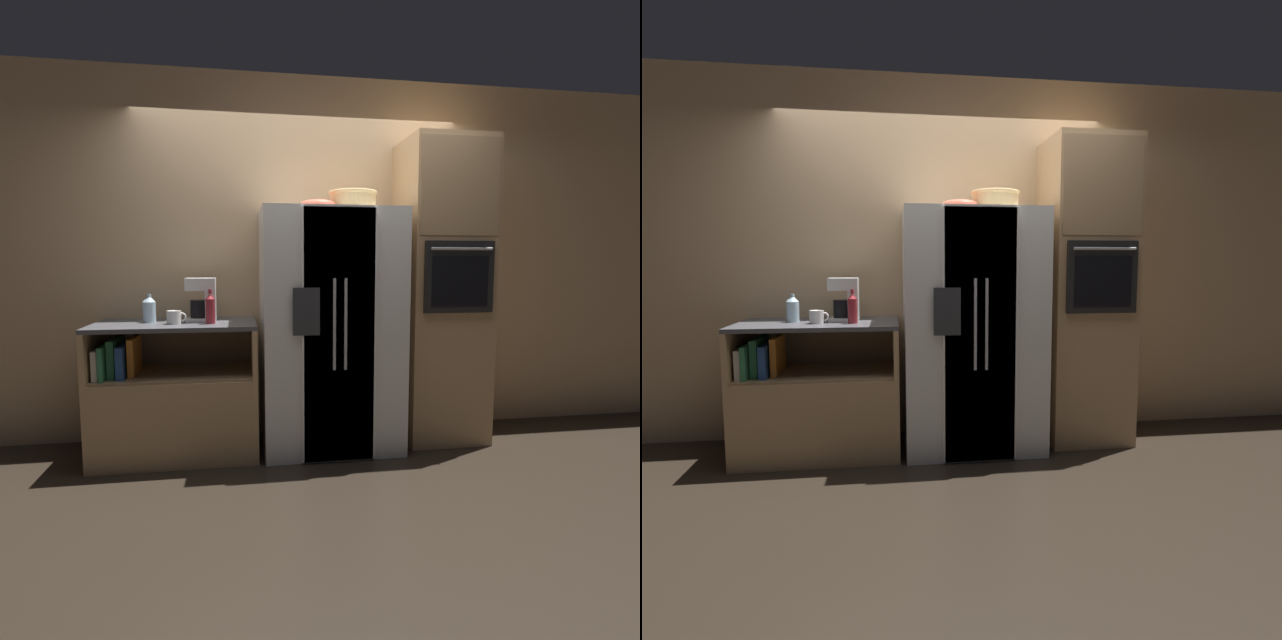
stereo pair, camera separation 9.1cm
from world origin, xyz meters
TOP-DOWN VIEW (x-y plane):
  - ground_plane at (0.00, 0.00)m, footprint 20.00×20.00m
  - wall_back at (0.00, 0.44)m, footprint 12.00×0.06m
  - counter_left at (-0.94, 0.07)m, footprint 1.12×0.67m
  - refrigerator at (0.18, 0.04)m, footprint 1.00×0.75m
  - wall_oven at (1.06, 0.10)m, footprint 0.62×0.66m
  - wicker_basket at (0.35, 0.08)m, footprint 0.35×0.35m
  - fruit_bowl at (0.08, 0.00)m, footprint 0.25×0.25m
  - bottle_tall at (-0.68, -0.04)m, footprint 0.06×0.06m
  - bottle_short at (-1.11, 0.11)m, footprint 0.09×0.09m
  - mug at (-0.92, -0.01)m, footprint 0.13×0.10m
  - coffee_maker at (-0.73, 0.14)m, footprint 0.21×0.21m

SIDE VIEW (x-z plane):
  - ground_plane at x=0.00m, z-range 0.00..0.00m
  - counter_left at x=-0.94m, z-range -0.12..0.83m
  - refrigerator at x=0.18m, z-range 0.00..1.75m
  - mug at x=-0.92m, z-range 0.95..1.04m
  - bottle_short at x=-1.11m, z-range 0.95..1.15m
  - bottle_tall at x=-0.68m, z-range 0.94..1.17m
  - coffee_maker at x=-0.73m, z-range 0.96..1.27m
  - wall_oven at x=1.06m, z-range 0.00..2.29m
  - wall_back at x=0.00m, z-range 0.00..2.80m
  - fruit_bowl at x=0.08m, z-range 1.75..1.81m
  - wicker_basket at x=0.35m, z-range 1.75..1.89m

